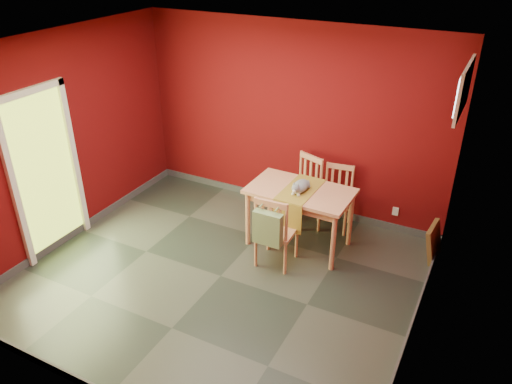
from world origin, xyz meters
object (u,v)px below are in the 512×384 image
at_px(chair_far_left, 303,189).
at_px(cat, 301,184).
at_px(chair_far_right, 336,197).
at_px(picture_frame, 434,242).
at_px(chair_near, 275,230).
at_px(tote_bag, 268,228).
at_px(dining_table, 300,197).

distance_m(chair_far_left, cat, 0.80).
height_order(chair_far_left, cat, cat).
relative_size(chair_far_right, picture_frame, 1.92).
bearing_deg(chair_near, chair_far_right, 73.32).
bearing_deg(cat, tote_bag, -80.81).
bearing_deg(cat, chair_far_left, 125.39).
distance_m(chair_far_left, picture_frame, 1.86).
xyz_separation_m(chair_far_left, tote_bag, (0.12, -1.38, 0.15)).
distance_m(chair_far_right, cat, 0.87).
relative_size(dining_table, tote_bag, 2.72).
distance_m(dining_table, chair_near, 0.58).
bearing_deg(chair_near, picture_frame, 31.18).
bearing_deg(dining_table, tote_bag, -96.27).
height_order(dining_table, tote_bag, tote_bag).
xyz_separation_m(dining_table, chair_far_right, (0.27, 0.67, -0.26)).
distance_m(dining_table, tote_bag, 0.77).
distance_m(chair_far_right, chair_near, 1.25).
bearing_deg(picture_frame, cat, -161.60).
height_order(cat, picture_frame, cat).
xyz_separation_m(chair_near, tote_bag, (0.01, -0.23, 0.15)).
bearing_deg(chair_far_left, chair_far_right, 6.42).
relative_size(dining_table, chair_far_left, 1.37).
relative_size(chair_far_left, tote_bag, 1.98).
distance_m(dining_table, chair_far_left, 0.68).
xyz_separation_m(chair_far_left, chair_far_right, (0.48, 0.05, -0.04)).
height_order(chair_far_left, chair_near, chair_near).
height_order(chair_near, picture_frame, chair_near).
distance_m(chair_near, picture_frame, 2.03).
bearing_deg(dining_table, picture_frame, 17.28).
bearing_deg(chair_far_right, tote_bag, -103.87).
bearing_deg(chair_far_right, chair_far_left, -173.58).
xyz_separation_m(chair_far_left, cat, (0.22, -0.64, 0.42)).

